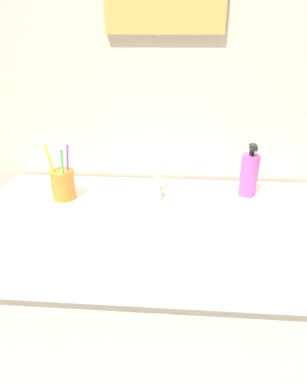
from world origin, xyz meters
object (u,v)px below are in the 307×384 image
Objects in this scene: toothbrush_green at (63,168)px; soap_dispenser at (249,174)px; faucet at (157,175)px; toothbrush_yellow at (51,164)px; toothbrush_cup at (63,185)px; toothbrush_purple at (68,164)px.

toothbrush_green is 0.60m from soap_dispenser.
faucet is 0.30m from soap_dispenser.
toothbrush_yellow reaches higher than faucet.
faucet is 0.81× the size of soap_dispenser.
soap_dispenser is at bearing 6.65° from toothbrush_cup.
toothbrush_yellow reaches higher than toothbrush_cup.
toothbrush_cup is at bearing -169.24° from faucet.
toothbrush_green reaches higher than soap_dispenser.
toothbrush_cup is (-0.31, -0.06, -0.02)m from faucet.
toothbrush_green is (-0.29, -0.08, 0.05)m from faucet.
toothbrush_yellow is at bearing 159.52° from toothbrush_green.
toothbrush_cup is at bearing -159.01° from toothbrush_purple.
faucet is 0.31m from toothbrush_cup.
toothbrush_purple is at bearing 82.17° from toothbrush_green.
toothbrush_cup is 0.49× the size of toothbrush_green.
toothbrush_cup is at bearing 21.12° from toothbrush_yellow.
soap_dispenser is at bearing 9.33° from toothbrush_green.
faucet is 1.49× the size of toothbrush_cup.
toothbrush_green is 0.95× the size of toothbrush_yellow.
toothbrush_purple is 0.03m from toothbrush_green.
faucet is at bearing 9.99° from toothbrush_purple.
toothbrush_cup is 0.48× the size of toothbrush_purple.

